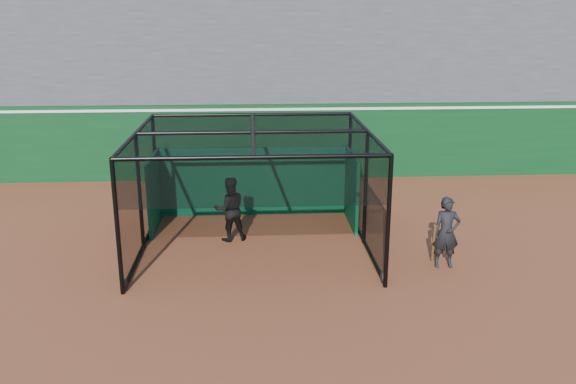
{
  "coord_description": "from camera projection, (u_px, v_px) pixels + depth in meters",
  "views": [
    {
      "loc": [
        -0.01,
        -11.51,
        5.43
      ],
      "look_at": [
        0.79,
        2.0,
        1.4
      ],
      "focal_mm": 38.0,
      "sensor_mm": 36.0,
      "label": 1
    }
  ],
  "objects": [
    {
      "name": "batter",
      "position": [
        230.0,
        209.0,
        14.83
      ],
      "size": [
        0.9,
        0.77,
        1.6
      ],
      "primitive_type": "imported",
      "rotation": [
        0.0,
        0.0,
        3.38
      ],
      "color": "black",
      "rests_on": "ground"
    },
    {
      "name": "on_deck_player",
      "position": [
        446.0,
        233.0,
        13.27
      ],
      "size": [
        0.62,
        0.43,
        1.59
      ],
      "color": "black",
      "rests_on": "ground"
    },
    {
      "name": "outfield_wall",
      "position": [
        253.0,
        140.0,
        20.33
      ],
      "size": [
        50.0,
        0.5,
        2.5
      ],
      "color": "#0A3A17",
      "rests_on": "ground"
    },
    {
      "name": "batting_cage",
      "position": [
        254.0,
        190.0,
        14.33
      ],
      "size": [
        5.4,
        5.04,
        2.77
      ],
      "color": "black",
      "rests_on": "ground"
    },
    {
      "name": "grandstand",
      "position": [
        251.0,
        37.0,
        23.03
      ],
      "size": [
        50.0,
        7.85,
        8.95
      ],
      "color": "#4C4C4F",
      "rests_on": "ground"
    },
    {
      "name": "ground",
      "position": [
        256.0,
        285.0,
        12.56
      ],
      "size": [
        120.0,
        120.0,
        0.0
      ],
      "primitive_type": "plane",
      "color": "brown",
      "rests_on": "ground"
    }
  ]
}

